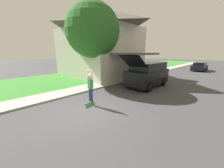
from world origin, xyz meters
The scene contains 9 objects.
ground_plane centered at (0.00, 0.00, 0.00)m, with size 120.00×120.00×0.00m, color #3D3D3F.
lawn centered at (-8.00, 6.00, 0.04)m, with size 10.00×80.00×0.08m.
sidewalk centered at (-3.60, 6.00, 0.05)m, with size 1.80×80.00×0.10m.
house centered at (-7.85, 7.38, 4.33)m, with size 12.24×8.25×8.19m.
lawn_tree_near centered at (-4.41, 3.90, 4.90)m, with size 4.86×4.86×7.26m.
suv_parked centered at (-0.18, 6.59, 1.14)m, with size 2.21×5.19×2.88m.
car_down_street centered at (1.04, 22.12, 0.70)m, with size 1.92×4.42×1.42m.
skateboarder centered at (-0.35, 0.49, 1.19)m, with size 0.41×0.21×1.84m.
skateboard centered at (-0.35, 0.41, 0.08)m, with size 0.28×0.76×0.29m.
Camera 1 is at (5.27, -3.50, 3.00)m, focal length 20.00 mm.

